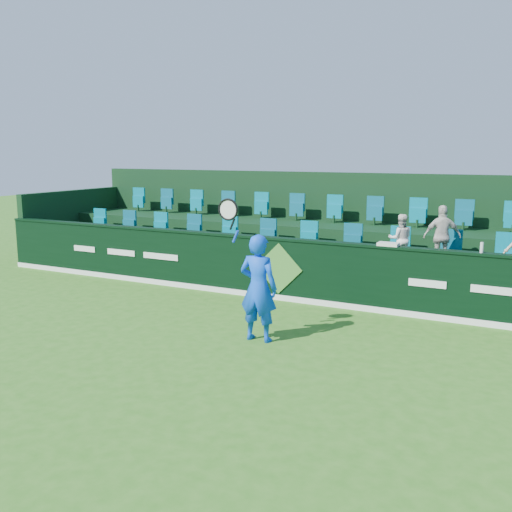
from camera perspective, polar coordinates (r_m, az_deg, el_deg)
The scene contains 12 objects.
ground at distance 9.12m, azimuth -8.26°, elevation -9.98°, with size 60.00×60.00×0.00m, color #2A6919.
sponsor_hoarding at distance 12.28m, azimuth 2.50°, elevation -1.28°, with size 16.00×0.25×1.35m.
stand_tier_front at distance 13.32m, azimuth 4.46°, elevation -1.58°, with size 16.00×2.00×0.80m, color black.
stand_tier_back at distance 15.02m, azimuth 7.28°, elevation 0.71°, with size 16.00×1.80×1.30m, color black.
stand_rear at distance 15.35m, azimuth 7.89°, elevation 3.04°, with size 16.00×4.10×2.60m.
seat_row_front at distance 13.56m, azimuth 5.16°, elevation 1.63°, with size 13.50×0.50×0.60m, color #027185.
seat_row_back at distance 15.17m, azimuth 7.75°, elevation 4.42°, with size 13.50×0.50×0.60m, color #027185.
tennis_player at distance 9.54m, azimuth 0.20°, elevation -3.13°, with size 1.10×0.45×2.46m.
spectator_left at distance 12.49m, azimuth 14.25°, elevation 1.67°, with size 0.51×0.40×1.06m, color white.
spectator_middle at distance 12.32m, azimuth 18.12°, elevation 1.88°, with size 0.75×0.31×1.28m, color beige.
towel at distance 11.40m, azimuth 13.09°, elevation 1.16°, with size 0.40×0.26×0.06m, color silver.
drinks_bottle at distance 11.11m, azimuth 21.64°, elevation 0.80°, with size 0.06×0.06×0.19m, color silver.
Camera 1 is at (5.00, -6.94, 3.16)m, focal length 40.00 mm.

